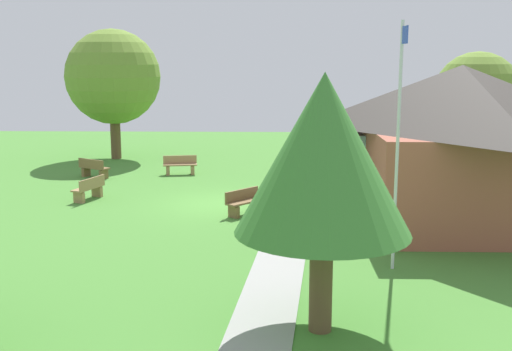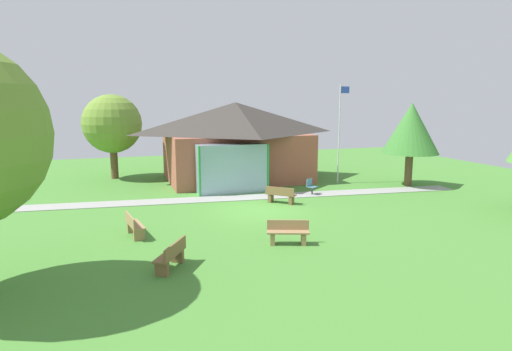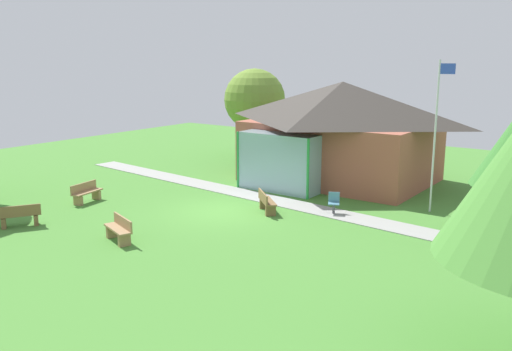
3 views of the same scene
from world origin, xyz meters
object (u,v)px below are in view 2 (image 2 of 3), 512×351
at_px(bench_front_left, 171,256).
at_px(tree_east_hedge, 411,129).
at_px(bench_rear_near_path, 281,195).
at_px(tree_behind_pavilion_left, 112,124).
at_px(bench_front_center, 288,233).
at_px(bench_mid_left, 134,226).
at_px(patio_chair_lawn_spare, 311,187).
at_px(flagpole, 340,129).
at_px(pavilion, 236,140).

height_order(bench_front_left, tree_east_hedge, tree_east_hedge).
distance_m(bench_rear_near_path, tree_behind_pavilion_left, 13.03).
distance_m(bench_front_center, tree_east_hedge, 13.70).
relative_size(bench_mid_left, patio_chair_lawn_spare, 1.80).
height_order(flagpole, bench_rear_near_path, flagpole).
height_order(bench_front_center, tree_east_hedge, tree_east_hedge).
relative_size(bench_front_left, bench_front_center, 0.97).
xyz_separation_m(bench_rear_near_path, bench_front_center, (-2.01, -5.83, 0.00)).
height_order(pavilion, patio_chair_lawn_spare, pavilion).
xyz_separation_m(bench_rear_near_path, bench_mid_left, (-7.17, -3.24, 0.00)).
xyz_separation_m(pavilion, patio_chair_lawn_spare, (2.69, -5.53, -2.16)).
bearing_deg(flagpole, bench_rear_near_path, -143.74).
bearing_deg(tree_east_hedge, pavilion, 151.56).
relative_size(bench_front_left, tree_east_hedge, 0.31).
relative_size(flagpole, bench_rear_near_path, 4.31).
distance_m(bench_rear_near_path, patio_chair_lawn_spare, 2.69).
xyz_separation_m(bench_rear_near_path, bench_front_left, (-6.25, -6.89, 0.00)).
bearing_deg(bench_front_center, pavilion, -77.93).
bearing_deg(bench_mid_left, bench_front_left, 4.51).
height_order(flagpole, bench_front_left, flagpole).
bearing_deg(flagpole, tree_behind_pavilion_left, 155.32).
xyz_separation_m(flagpole, bench_rear_near_path, (-5.36, -3.93, -2.91)).
height_order(bench_mid_left, patio_chair_lawn_spare, patio_chair_lawn_spare).
xyz_separation_m(pavilion, tree_behind_pavilion_left, (-7.40, 3.06, 0.97)).
bearing_deg(tree_behind_pavilion_left, patio_chair_lawn_spare, -40.41).
distance_m(pavilion, bench_mid_left, 12.39).
height_order(bench_rear_near_path, tree_east_hedge, tree_east_hedge).
height_order(pavilion, tree_east_hedge, pavilion).
height_order(flagpole, patio_chair_lawn_spare, flagpole).
relative_size(bench_front_center, bench_mid_left, 1.01).
distance_m(patio_chair_lawn_spare, tree_east_hedge, 7.28).
distance_m(flagpole, bench_mid_left, 14.72).
bearing_deg(bench_mid_left, bench_rear_near_path, 104.74).
bearing_deg(tree_behind_pavilion_left, bench_front_center, -69.91).
relative_size(bench_front_left, patio_chair_lawn_spare, 1.76).
bearing_deg(pavilion, bench_rear_near_path, -86.83).
height_order(flagpole, bench_front_center, flagpole).
bearing_deg(pavilion, tree_east_hedge, -28.44).
bearing_deg(tree_east_hedge, bench_mid_left, -162.41).
relative_size(bench_mid_left, tree_east_hedge, 0.32).
relative_size(flagpole, tree_east_hedge, 1.22).
bearing_deg(bench_front_left, bench_mid_left, 45.44).
relative_size(pavilion, tree_east_hedge, 1.93).
relative_size(pavilion, bench_front_left, 6.31).
relative_size(bench_front_left, bench_mid_left, 0.97).
height_order(patio_chair_lawn_spare, tree_east_hedge, tree_east_hedge).
distance_m(bench_rear_near_path, bench_mid_left, 7.86).
relative_size(patio_chair_lawn_spare, tree_east_hedge, 0.17).
xyz_separation_m(bench_front_center, bench_mid_left, (-5.16, 2.60, 0.00)).
relative_size(patio_chair_lawn_spare, tree_behind_pavilion_left, 0.16).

